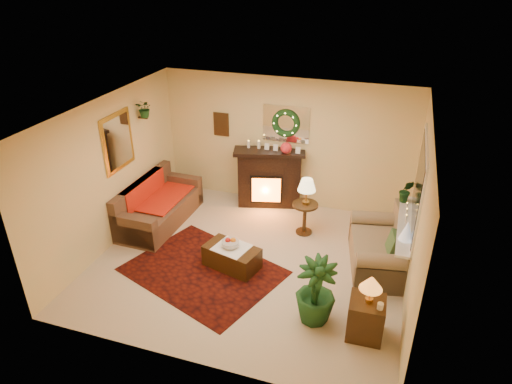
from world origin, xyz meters
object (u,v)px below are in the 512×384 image
(fireplace, at_px, (269,180))
(end_table_square, at_px, (366,319))
(sofa, at_px, (160,202))
(coffee_table, at_px, (232,256))
(side_table_round, at_px, (305,217))
(loveseat, at_px, (380,244))

(fireplace, bearing_deg, end_table_square, -68.72)
(sofa, height_order, end_table_square, sofa)
(coffee_table, bearing_deg, side_table_round, 71.68)
(fireplace, xyz_separation_m, end_table_square, (2.27, -3.12, -0.28))
(sofa, bearing_deg, side_table_round, 11.40)
(loveseat, height_order, end_table_square, loveseat)
(side_table_round, xyz_separation_m, coffee_table, (-0.90, -1.39, -0.12))
(sofa, bearing_deg, coffee_table, -25.41)
(fireplace, xyz_separation_m, coffee_table, (0.03, -2.25, -0.34))
(sofa, xyz_separation_m, side_table_round, (2.71, 0.47, -0.10))
(loveseat, bearing_deg, coffee_table, -171.91)
(loveseat, xyz_separation_m, end_table_square, (-0.05, -1.65, -0.15))
(loveseat, distance_m, coffee_table, 2.43)
(fireplace, bearing_deg, loveseat, -47.12)
(loveseat, relative_size, end_table_square, 2.65)
(sofa, xyz_separation_m, fireplace, (1.78, 1.33, 0.12))
(side_table_round, bearing_deg, loveseat, -23.70)
(loveseat, bearing_deg, end_table_square, -102.42)
(fireplace, height_order, loveseat, fireplace)
(sofa, height_order, loveseat, loveseat)
(fireplace, height_order, coffee_table, fireplace)
(loveseat, distance_m, end_table_square, 1.66)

